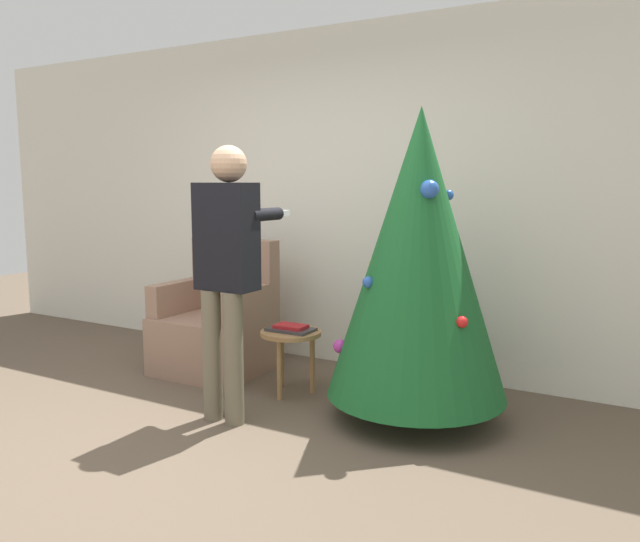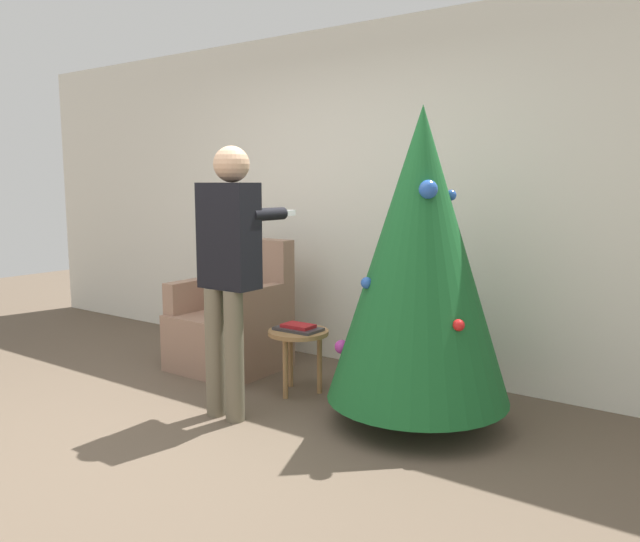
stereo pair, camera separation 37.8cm
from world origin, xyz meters
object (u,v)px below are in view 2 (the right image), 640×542
(christmas_tree, at_px, (420,256))
(side_stool, at_px, (298,340))
(armchair, at_px, (233,324))
(person_standing, at_px, (229,258))

(christmas_tree, relative_size, side_stool, 4.26)
(christmas_tree, distance_m, side_stool, 1.14)
(christmas_tree, distance_m, armchair, 1.89)
(christmas_tree, xyz_separation_m, side_stool, (-0.93, 0.02, -0.66))
(person_standing, xyz_separation_m, side_stool, (0.09, 0.59, -0.63))
(armchair, xyz_separation_m, side_stool, (0.81, -0.19, 0.03))
(armchair, distance_m, side_stool, 0.83)
(armchair, relative_size, side_stool, 2.27)
(side_stool, bearing_deg, christmas_tree, -1.15)
(christmas_tree, relative_size, person_standing, 1.13)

